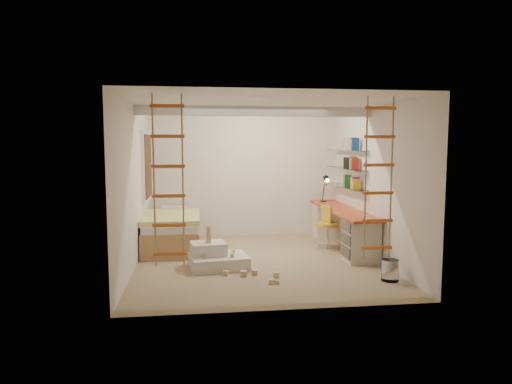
{
  "coord_description": "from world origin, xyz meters",
  "views": [
    {
      "loc": [
        -0.99,
        -7.43,
        1.97
      ],
      "look_at": [
        0.0,
        0.3,
        1.15
      ],
      "focal_mm": 32.0,
      "sensor_mm": 36.0,
      "label": 1
    }
  ],
  "objects": [
    {
      "name": "task_lamp",
      "position": [
        1.67,
        1.82,
        1.14
      ],
      "size": [
        0.14,
        0.36,
        0.57
      ],
      "color": "black",
      "rests_on": "desk"
    },
    {
      "name": "books",
      "position": [
        1.87,
        1.13,
        1.6
      ],
      "size": [
        0.14,
        0.52,
        0.92
      ],
      "color": "yellow",
      "rests_on": "shelves"
    },
    {
      "name": "window_frame",
      "position": [
        -1.97,
        1.5,
        1.55
      ],
      "size": [
        0.06,
        1.15,
        1.35
      ],
      "primitive_type": "cube",
      "color": "white",
      "rests_on": "wall_left"
    },
    {
      "name": "ceiling_beam",
      "position": [
        0.0,
        0.3,
        2.52
      ],
      "size": [
        4.0,
        0.18,
        0.16
      ],
      "primitive_type": "cube",
      "color": "white",
      "rests_on": "ceiling"
    },
    {
      "name": "floor",
      "position": [
        0.0,
        0.0,
        0.0
      ],
      "size": [
        4.5,
        4.5,
        0.0
      ],
      "primitive_type": "plane",
      "color": "tan",
      "rests_on": "ground"
    },
    {
      "name": "waste_bin",
      "position": [
        1.75,
        -1.3,
        0.16
      ],
      "size": [
        0.25,
        0.25,
        0.31
      ],
      "primitive_type": "cylinder",
      "color": "white",
      "rests_on": "floor"
    },
    {
      "name": "play_platform",
      "position": [
        -0.72,
        -0.25,
        0.16
      ],
      "size": [
        0.98,
        0.81,
        0.4
      ],
      "color": "silver",
      "rests_on": "floor"
    },
    {
      "name": "bed",
      "position": [
        -1.48,
        1.23,
        0.33
      ],
      "size": [
        1.02,
        2.0,
        0.69
      ],
      "color": "#AD7F51",
      "rests_on": "floor"
    },
    {
      "name": "toy_blocks",
      "position": [
        -0.44,
        -0.61,
        0.22
      ],
      "size": [
        1.12,
        1.15,
        0.67
      ],
      "color": "#CCB284",
      "rests_on": "floor"
    },
    {
      "name": "shelves",
      "position": [
        1.87,
        1.13,
        1.5
      ],
      "size": [
        0.25,
        1.8,
        0.71
      ],
      "color": "white",
      "rests_on": "wall_right"
    },
    {
      "name": "rope_ladder_right",
      "position": [
        1.35,
        -1.75,
        1.52
      ],
      "size": [
        0.41,
        0.04,
        2.13
      ],
      "primitive_type": null,
      "color": "#D05B23",
      "rests_on": "ceiling"
    },
    {
      "name": "rope_ladder_left",
      "position": [
        -1.35,
        -1.75,
        1.52
      ],
      "size": [
        0.41,
        0.04,
        2.13
      ],
      "primitive_type": null,
      "color": "#C05C20",
      "rests_on": "ceiling"
    },
    {
      "name": "window_blind",
      "position": [
        -1.93,
        1.5,
        1.55
      ],
      "size": [
        0.02,
        1.0,
        1.2
      ],
      "primitive_type": "cube",
      "color": "#4C2D1E",
      "rests_on": "window_frame"
    },
    {
      "name": "swivel_chair",
      "position": [
        1.4,
        0.76,
        0.3
      ],
      "size": [
        0.6,
        0.6,
        0.81
      ],
      "color": "gold",
      "rests_on": "floor"
    },
    {
      "name": "desk",
      "position": [
        1.72,
        0.86,
        0.4
      ],
      "size": [
        0.56,
        2.8,
        0.75
      ],
      "color": "#CB4317",
      "rests_on": "floor"
    }
  ]
}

